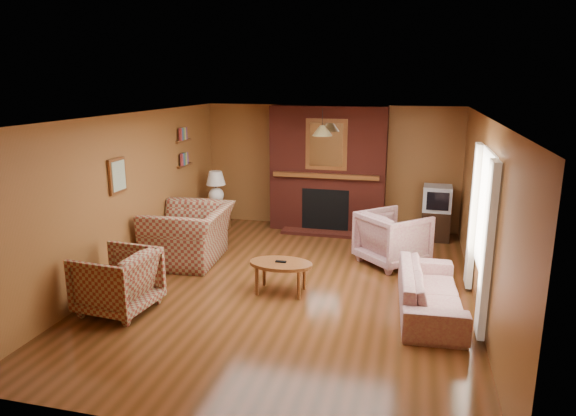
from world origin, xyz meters
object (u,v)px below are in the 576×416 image
(fireplace, at_px, (328,170))
(crt_tv, at_px, (437,198))
(side_table, at_px, (217,216))
(floral_sofa, at_px, (430,291))
(table_lamp, at_px, (216,185))
(plaid_loveseat, at_px, (189,234))
(coffee_table, at_px, (281,266))
(floral_armchair, at_px, (393,238))
(plaid_armchair, at_px, (117,281))
(tv_stand, at_px, (435,225))

(fireplace, relative_size, crt_tv, 4.70)
(side_table, bearing_deg, floral_sofa, -35.20)
(floral_sofa, height_order, table_lamp, table_lamp)
(fireplace, distance_m, plaid_loveseat, 3.08)
(plaid_loveseat, xyz_separation_m, coffee_table, (1.76, -0.87, -0.07))
(floral_sofa, distance_m, floral_armchair, 1.77)
(crt_tv, bearing_deg, plaid_armchair, -134.31)
(floral_sofa, bearing_deg, floral_armchair, 15.00)
(plaid_armchair, xyz_separation_m, crt_tv, (4.00, 4.10, 0.38))
(coffee_table, relative_size, side_table, 1.63)
(side_table, bearing_deg, floral_armchair, -18.43)
(floral_sofa, relative_size, side_table, 3.51)
(floral_armchair, height_order, coffee_table, floral_armchair)
(coffee_table, relative_size, crt_tv, 1.72)
(table_lamp, xyz_separation_m, crt_tv, (4.15, 0.34, -0.11))
(plaid_armchair, height_order, tv_stand, plaid_armchair)
(side_table, bearing_deg, coffee_table, -53.21)
(table_lamp, bearing_deg, crt_tv, 4.74)
(coffee_table, height_order, crt_tv, crt_tv)
(plaid_loveseat, bearing_deg, fireplace, 137.43)
(tv_stand, bearing_deg, fireplace, 175.33)
(side_table, xyz_separation_m, crt_tv, (4.15, 0.34, 0.51))
(plaid_loveseat, xyz_separation_m, crt_tv, (3.90, 2.16, 0.33))
(fireplace, relative_size, side_table, 4.45)
(side_table, distance_m, tv_stand, 4.16)
(plaid_loveseat, relative_size, tv_stand, 2.50)
(coffee_table, bearing_deg, plaid_loveseat, 153.58)
(crt_tv, bearing_deg, fireplace, 174.70)
(plaid_armchair, distance_m, coffee_table, 2.14)
(plaid_armchair, distance_m, crt_tv, 5.74)
(fireplace, height_order, plaid_armchair, fireplace)
(side_table, height_order, crt_tv, crt_tv)
(plaid_loveseat, distance_m, floral_armchair, 3.26)
(plaid_armchair, distance_m, table_lamp, 3.79)
(fireplace, xyz_separation_m, side_table, (-2.10, -0.53, -0.91))
(fireplace, bearing_deg, plaid_armchair, -114.46)
(floral_armchair, bearing_deg, plaid_loveseat, 57.57)
(plaid_loveseat, xyz_separation_m, floral_armchair, (3.20, 0.67, -0.02))
(floral_sofa, bearing_deg, plaid_armchair, 100.24)
(fireplace, xyz_separation_m, tv_stand, (2.05, -0.18, -0.91))
(floral_sofa, bearing_deg, side_table, 51.45)
(fireplace, distance_m, plaid_armchair, 4.77)
(plaid_armchair, bearing_deg, tv_stand, 141.19)
(plaid_loveseat, distance_m, table_lamp, 1.88)
(side_table, bearing_deg, table_lamp, 90.00)
(floral_sofa, distance_m, tv_stand, 3.18)
(fireplace, relative_size, floral_sofa, 1.27)
(floral_sofa, relative_size, tv_stand, 3.44)
(plaid_armchair, distance_m, side_table, 3.76)
(plaid_loveseat, relative_size, plaid_armchair, 1.57)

